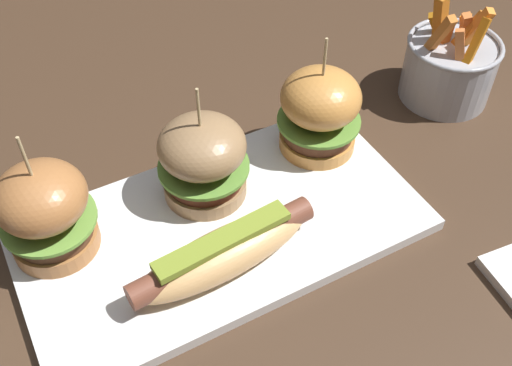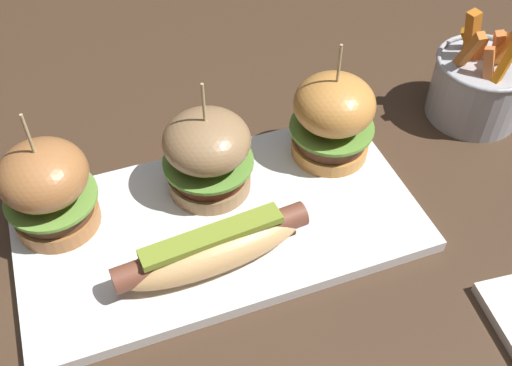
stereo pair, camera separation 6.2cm
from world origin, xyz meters
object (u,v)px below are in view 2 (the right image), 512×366
(hot_dog, at_px, (213,248))
(slider_center, at_px, (208,154))
(slider_right, at_px, (333,117))
(slider_left, at_px, (48,188))
(platter_main, at_px, (219,223))
(fries_bucket, at_px, (479,85))

(hot_dog, bearing_deg, slider_center, 74.89)
(hot_dog, xyz_separation_m, slider_right, (0.17, 0.11, 0.03))
(slider_left, height_order, slider_right, same)
(platter_main, height_order, fries_bucket, fries_bucket)
(slider_center, relative_size, fries_bucket, 1.00)
(hot_dog, xyz_separation_m, slider_left, (-0.14, 0.10, 0.03))
(slider_center, bearing_deg, slider_right, 1.81)
(slider_center, distance_m, slider_right, 0.15)
(slider_center, bearing_deg, hot_dog, -105.11)
(platter_main, distance_m, fries_bucket, 0.37)
(slider_left, height_order, slider_center, slider_left)
(hot_dog, bearing_deg, slider_left, 142.51)
(slider_left, bearing_deg, slider_right, 0.06)
(slider_right, bearing_deg, hot_dog, -148.89)
(platter_main, bearing_deg, fries_bucket, 10.97)
(slider_left, xyz_separation_m, fries_bucket, (0.52, 0.02, -0.02))
(platter_main, height_order, slider_center, slider_center)
(hot_dog, xyz_separation_m, fries_bucket, (0.38, 0.12, 0.01))
(slider_left, bearing_deg, fries_bucket, 1.75)
(hot_dog, relative_size, slider_center, 1.42)
(slider_center, bearing_deg, slider_left, 178.50)
(hot_dog, height_order, slider_center, slider_center)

